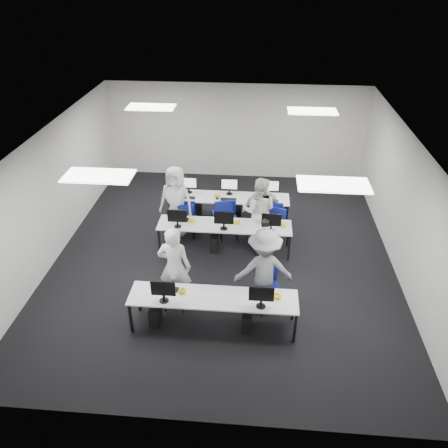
# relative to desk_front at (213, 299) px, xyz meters

# --- Properties ---
(room) EXTENTS (9.00, 9.02, 3.00)m
(room) POSITION_rel_desk_front_xyz_m (0.00, 2.40, 0.82)
(room) COLOR black
(room) RESTS_ON ground
(ceiling_panels) EXTENTS (5.20, 4.60, 0.02)m
(ceiling_panels) POSITION_rel_desk_front_xyz_m (0.00, 2.40, 2.30)
(ceiling_panels) COLOR white
(ceiling_panels) RESTS_ON room
(desk_front) EXTENTS (3.20, 0.70, 0.73)m
(desk_front) POSITION_rel_desk_front_xyz_m (0.00, 0.00, 0.00)
(desk_front) COLOR silver
(desk_front) RESTS_ON ground
(desk_mid) EXTENTS (3.20, 0.70, 0.73)m
(desk_mid) POSITION_rel_desk_front_xyz_m (0.00, 2.60, 0.00)
(desk_mid) COLOR silver
(desk_mid) RESTS_ON ground
(desk_back) EXTENTS (3.20, 0.70, 0.73)m
(desk_back) POSITION_rel_desk_front_xyz_m (0.00, 4.00, 0.00)
(desk_back) COLOR silver
(desk_back) RESTS_ON ground
(equipment_front) EXTENTS (2.51, 0.41, 1.19)m
(equipment_front) POSITION_rel_desk_front_xyz_m (-0.19, -0.02, -0.32)
(equipment_front) COLOR #0D2CB0
(equipment_front) RESTS_ON desk_front
(equipment_mid) EXTENTS (2.91, 0.41, 1.19)m
(equipment_mid) POSITION_rel_desk_front_xyz_m (-0.19, 2.58, -0.32)
(equipment_mid) COLOR white
(equipment_mid) RESTS_ON desk_mid
(equipment_back) EXTENTS (2.91, 0.41, 1.19)m
(equipment_back) POSITION_rel_desk_front_xyz_m (0.19, 4.02, -0.32)
(equipment_back) COLOR white
(equipment_back) RESTS_ON desk_back
(chair_0) EXTENTS (0.41, 0.45, 0.84)m
(chair_0) POSITION_rel_desk_front_xyz_m (-0.84, 0.53, -0.42)
(chair_0) COLOR navy
(chair_0) RESTS_ON ground
(chair_1) EXTENTS (0.58, 0.61, 0.93)m
(chair_1) POSITION_rel_desk_front_xyz_m (1.06, 0.63, -0.39)
(chair_1) COLOR navy
(chair_1) RESTS_ON ground
(chair_2) EXTENTS (0.44, 0.48, 0.88)m
(chair_2) POSITION_rel_desk_front_xyz_m (-1.03, 3.24, -0.40)
(chair_2) COLOR navy
(chair_2) RESTS_ON ground
(chair_3) EXTENTS (0.55, 0.58, 0.92)m
(chair_3) POSITION_rel_desk_front_xyz_m (0.04, 3.25, -0.39)
(chair_3) COLOR navy
(chair_3) RESTS_ON ground
(chair_4) EXTENTS (0.58, 0.60, 0.90)m
(chair_4) POSITION_rel_desk_front_xyz_m (1.23, 3.05, -0.40)
(chair_4) COLOR navy
(chair_4) RESTS_ON ground
(chair_5) EXTENTS (0.51, 0.54, 0.87)m
(chair_5) POSITION_rel_desk_front_xyz_m (-1.07, 3.40, -0.40)
(chair_5) COLOR navy
(chair_5) RESTS_ON ground
(chair_6) EXTENTS (0.61, 0.64, 0.98)m
(chair_6) POSITION_rel_desk_front_xyz_m (-0.14, 3.50, -0.37)
(chair_6) COLOR navy
(chair_6) RESTS_ON ground
(chair_7) EXTENTS (0.51, 0.55, 0.97)m
(chair_7) POSITION_rel_desk_front_xyz_m (1.16, 3.52, -0.37)
(chair_7) COLOR navy
(chair_7) RESTS_ON ground
(handbag) EXTENTS (0.36, 0.27, 0.27)m
(handbag) POSITION_rel_desk_front_xyz_m (-1.10, 2.76, 0.18)
(handbag) COLOR olive
(handbag) RESTS_ON desk_mid
(student_0) EXTENTS (0.69, 0.48, 1.83)m
(student_0) POSITION_rel_desk_front_xyz_m (-0.84, 0.63, 0.23)
(student_0) COLOR silver
(student_0) RESTS_ON ground
(student_1) EXTENTS (0.94, 0.78, 1.76)m
(student_1) POSITION_rel_desk_front_xyz_m (0.81, 3.07, 0.20)
(student_1) COLOR silver
(student_1) RESTS_ON ground
(student_2) EXTENTS (1.00, 0.77, 1.83)m
(student_2) POSITION_rel_desk_front_xyz_m (-1.29, 3.35, 0.24)
(student_2) COLOR silver
(student_2) RESTS_ON ground
(student_3) EXTENTS (1.05, 0.67, 1.66)m
(student_3) POSITION_rel_desk_front_xyz_m (0.86, 3.27, 0.15)
(student_3) COLOR silver
(student_3) RESTS_ON ground
(photographer) EXTENTS (1.25, 0.83, 1.81)m
(photographer) POSITION_rel_desk_front_xyz_m (0.95, 0.70, 0.23)
(photographer) COLOR slate
(photographer) RESTS_ON ground
(dslr_camera) EXTENTS (0.16, 0.20, 0.10)m
(dslr_camera) POSITION_rel_desk_front_xyz_m (0.92, 0.88, 1.19)
(dslr_camera) COLOR black
(dslr_camera) RESTS_ON photographer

